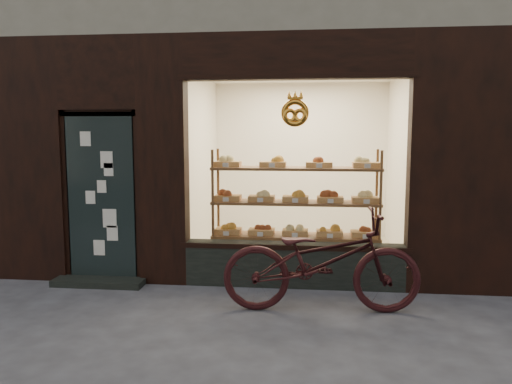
# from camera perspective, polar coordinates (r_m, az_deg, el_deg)

# --- Properties ---
(ground) EXTENTS (90.00, 90.00, 0.00)m
(ground) POSITION_cam_1_polar(r_m,az_deg,el_deg) (4.46, -2.80, -18.71)
(ground) COLOR #3D3D43
(display_shelf) EXTENTS (2.20, 0.45, 1.70)m
(display_shelf) POSITION_cam_1_polar(r_m,az_deg,el_deg) (6.61, 4.52, -2.42)
(display_shelf) COLOR brown
(display_shelf) RESTS_ON ground
(bicycle) EXTENTS (2.14, 0.85, 1.11)m
(bicycle) POSITION_cam_1_polar(r_m,az_deg,el_deg) (5.43, 7.45, -7.82)
(bicycle) COLOR black
(bicycle) RESTS_ON ground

